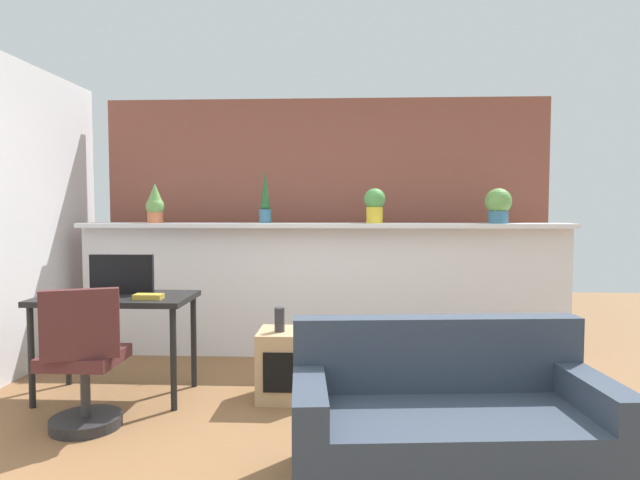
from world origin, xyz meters
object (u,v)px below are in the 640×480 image
desk (116,307)px  book_on_desk (149,297)px  office_chair (84,370)px  couch (448,428)px  potted_plant_3 (498,205)px  tv_monitor (122,274)px  vase_on_shelf (280,320)px  side_cube_shelf (286,365)px  potted_plant_0 (155,204)px  potted_plant_2 (375,204)px  potted_plant_1 (265,201)px

desk → book_on_desk: book_on_desk is taller
office_chair → couch: 2.21m
potted_plant_3 → book_on_desk: bearing=-154.9°
tv_monitor → vase_on_shelf: bearing=-4.5°
vase_on_shelf → couch: 1.55m
side_cube_shelf → book_on_desk: 1.10m
potted_plant_0 → book_on_desk: 1.48m
book_on_desk → potted_plant_3: bearing=25.1°
tv_monitor → office_chair: 0.87m
potted_plant_0 → office_chair: potted_plant_0 is taller
side_cube_shelf → book_on_desk: (-0.95, -0.16, 0.52)m
vase_on_shelf → tv_monitor: bearing=175.5°
potted_plant_2 → tv_monitor: (-1.93, -1.06, -0.53)m
potted_plant_3 → vase_on_shelf: potted_plant_3 is taller
potted_plant_2 → vase_on_shelf: size_ratio=1.83×
couch → tv_monitor: bearing=150.2°
vase_on_shelf → couch: (0.99, -1.15, -0.30)m
potted_plant_2 → couch: potted_plant_2 is taller
tv_monitor → side_cube_shelf: bearing=-2.9°
potted_plant_0 → book_on_desk: bearing=-72.9°
potted_plant_3 → side_cube_shelf: potted_plant_3 is taller
potted_plant_1 → potted_plant_3: size_ratio=1.56×
potted_plant_3 → office_chair: potted_plant_3 is taller
tv_monitor → vase_on_shelf: 1.23m
potted_plant_0 → potted_plant_1: 1.02m
potted_plant_2 → vase_on_shelf: bearing=-122.6°
potted_plant_0 → office_chair: 2.04m
potted_plant_0 → tv_monitor: potted_plant_0 is taller
side_cube_shelf → potted_plant_3: bearing=32.1°
side_cube_shelf → tv_monitor: bearing=177.1°
potted_plant_1 → desk: 1.70m
vase_on_shelf → book_on_desk: size_ratio=0.88×
potted_plant_1 → vase_on_shelf: (0.28, -1.19, -0.86)m
potted_plant_3 → tv_monitor: size_ratio=0.67×
potted_plant_1 → vase_on_shelf: potted_plant_1 is taller
potted_plant_2 → couch: size_ratio=0.20×
potted_plant_3 → side_cube_shelf: (-1.81, -1.14, -1.17)m
potted_plant_0 → potted_plant_3: (3.15, 0.03, -0.01)m
vase_on_shelf → potted_plant_1: bearing=103.0°
desk → book_on_desk: bearing=-25.4°
potted_plant_1 → book_on_desk: bearing=-115.6°
potted_plant_1 → desk: bearing=-128.2°
side_cube_shelf → vase_on_shelf: (-0.04, -0.03, 0.34)m
potted_plant_1 → book_on_desk: potted_plant_1 is taller
potted_plant_1 → book_on_desk: 1.62m
potted_plant_3 → side_cube_shelf: size_ratio=0.64×
office_chair → vase_on_shelf: bearing=27.9°
desk → vase_on_shelf: bearing=-0.6°
desk → couch: (2.19, -1.17, -0.38)m
vase_on_shelf → couch: bearing=-49.3°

